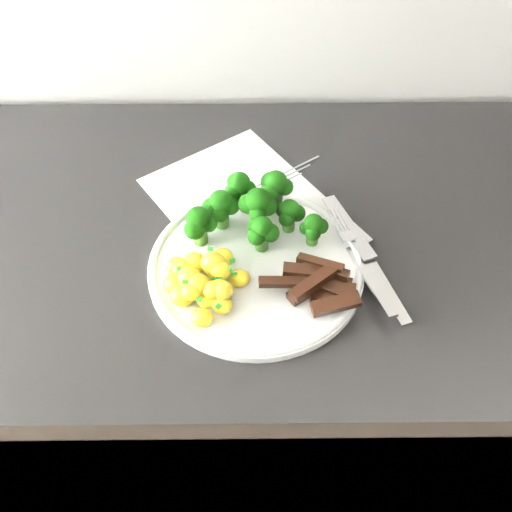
% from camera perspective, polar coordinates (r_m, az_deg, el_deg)
% --- Properties ---
extents(counter, '(2.44, 0.61, 0.91)m').
position_cam_1_polar(counter, '(1.30, 5.31, -11.71)').
color(counter, black).
rests_on(counter, ground).
extents(recipe_paper, '(0.35, 0.38, 0.00)m').
position_cam_1_polar(recipe_paper, '(0.96, -0.57, 4.26)').
color(recipe_paper, silver).
rests_on(recipe_paper, counter).
extents(plate, '(0.30, 0.30, 0.02)m').
position_cam_1_polar(plate, '(0.87, 0.00, -0.92)').
color(plate, white).
rests_on(plate, counter).
extents(broccoli, '(0.20, 0.12, 0.08)m').
position_cam_1_polar(broccoli, '(0.89, -0.35, 4.30)').
color(broccoli, '#2E5E1A').
rests_on(broccoli, plate).
extents(potatoes, '(0.11, 0.13, 0.05)m').
position_cam_1_polar(potatoes, '(0.83, -4.80, -2.27)').
color(potatoes, yellow).
rests_on(potatoes, plate).
extents(beef_strips, '(0.13, 0.10, 0.03)m').
position_cam_1_polar(beef_strips, '(0.84, 5.64, -2.45)').
color(beef_strips, black).
rests_on(beef_strips, plate).
extents(fork, '(0.08, 0.20, 0.02)m').
position_cam_1_polar(fork, '(0.87, 9.45, -0.71)').
color(fork, silver).
rests_on(fork, plate).
extents(knife, '(0.10, 0.23, 0.03)m').
position_cam_1_polar(knife, '(0.88, 10.56, -1.40)').
color(knife, silver).
rests_on(knife, plate).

